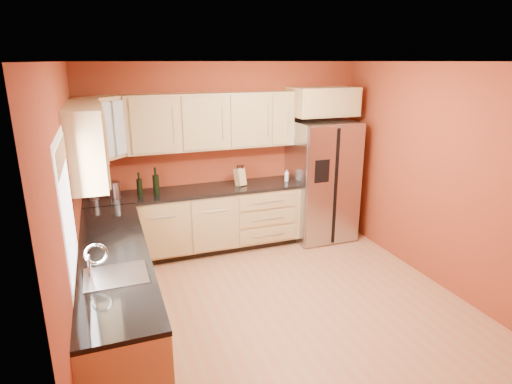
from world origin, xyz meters
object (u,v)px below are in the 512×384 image
(refrigerator, at_px, (321,180))
(knife_block, at_px, (240,177))
(canister_left, at_px, (94,192))
(wine_bottle_a, at_px, (156,181))
(soap_dispenser, at_px, (287,175))

(refrigerator, bearing_deg, knife_block, 176.71)
(refrigerator, relative_size, canister_left, 8.95)
(refrigerator, height_order, wine_bottle_a, refrigerator)
(refrigerator, distance_m, wine_bottle_a, 2.44)
(wine_bottle_a, relative_size, soap_dispenser, 2.17)
(refrigerator, bearing_deg, canister_left, 178.43)
(wine_bottle_a, height_order, knife_block, wine_bottle_a)
(canister_left, height_order, soap_dispenser, canister_left)
(canister_left, relative_size, wine_bottle_a, 0.54)
(refrigerator, distance_m, soap_dispenser, 0.56)
(wine_bottle_a, distance_m, soap_dispenser, 1.88)
(refrigerator, bearing_deg, soap_dispenser, 174.61)
(canister_left, relative_size, soap_dispenser, 1.16)
(canister_left, height_order, knife_block, knife_block)
(wine_bottle_a, bearing_deg, refrigerator, -0.27)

